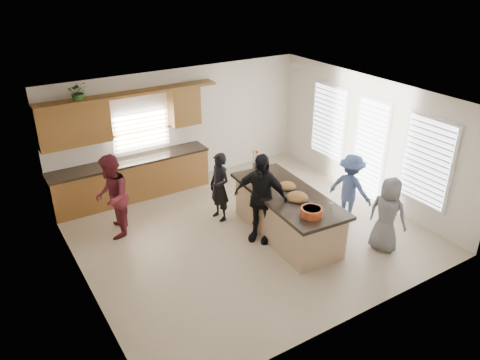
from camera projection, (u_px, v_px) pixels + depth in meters
floor at (247, 232)px, 9.62m from camera, size 6.50×6.50×0.00m
room_shell at (247, 146)px, 8.79m from camera, size 6.52×6.02×2.81m
back_cabinetry at (128, 161)px, 10.61m from camera, size 4.08×0.66×2.46m
right_wall_glazing at (371, 143)px, 10.47m from camera, size 0.06×4.00×2.25m
island at (287, 215)px, 9.34m from camera, size 1.33×2.77×0.95m
platter_front at (297, 198)px, 8.89m from camera, size 0.46×0.46×0.19m
platter_mid at (287, 186)px, 9.32m from camera, size 0.39×0.39×0.16m
platter_back at (269, 182)px, 9.51m from camera, size 0.35×0.35×0.14m
salad_bowl at (312, 212)px, 8.30m from camera, size 0.40×0.40×0.15m
clear_cup at (331, 205)px, 8.58m from camera, size 0.08×0.08×0.10m
plate_stack at (265, 177)px, 9.73m from camera, size 0.25×0.25×0.04m
flower_vase at (255, 160)px, 10.00m from camera, size 0.14×0.14×0.45m
potted_plant at (78, 92)px, 9.54m from camera, size 0.46×0.42×0.44m
woman_left_back at (220, 187)px, 9.80m from camera, size 0.43×0.59×1.50m
woman_left_mid at (112, 197)px, 9.17m from camera, size 0.91×1.02×1.73m
woman_left_front at (261, 198)px, 9.00m from camera, size 1.00×1.14×1.84m
woman_right_back at (350, 188)px, 9.76m from camera, size 0.81×1.08×1.49m
woman_right_front at (387, 215)px, 8.77m from camera, size 0.68×0.84×1.49m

